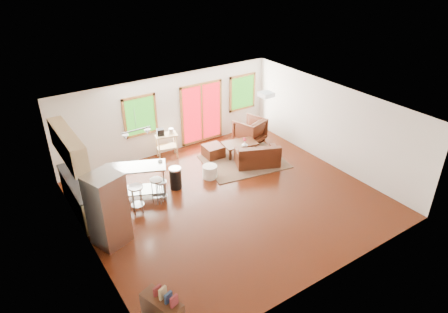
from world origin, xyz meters
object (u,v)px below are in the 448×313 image
island (136,177)px  kitchen_cart (166,138)px  refrigerator (108,210)px  loveseat (258,157)px  coffee_table (240,144)px  ottoman (213,151)px  rug (244,161)px  armchair (250,129)px

island → kitchen_cart: 2.41m
refrigerator → island: (1.22, 1.32, -0.21)m
loveseat → refrigerator: bearing=-145.5°
coffee_table → island: size_ratio=0.70×
loveseat → kitchen_cart: size_ratio=1.48×
ottoman → loveseat: bearing=-55.4°
rug → coffee_table: size_ratio=2.10×
rug → kitchen_cart: kitchen_cart is taller
loveseat → armchair: 1.73m
rug → armchair: bearing=46.6°
loveseat → ottoman: 1.51m
loveseat → kitchen_cart: kitchen_cart is taller
loveseat → kitchen_cart: 3.00m
armchair → island: island is taller
coffee_table → kitchen_cart: size_ratio=1.15×
rug → refrigerator: refrigerator is taller
coffee_table → ottoman: coffee_table is taller
armchair → kitchen_cart: 3.03m
loveseat → island: bearing=-161.5°
armchair → coffee_table: bearing=18.9°
rug → ottoman: (-0.63, 0.85, 0.19)m
ottoman → kitchen_cart: size_ratio=0.58×
coffee_table → ottoman: 0.90m
ottoman → island: island is taller
loveseat → coffee_table: 0.88m
coffee_table → refrigerator: (-5.02, -1.83, 0.52)m
loveseat → refrigerator: size_ratio=0.85×
coffee_table → kitchen_cart: (-2.09, 1.18, 0.33)m
kitchen_cart → ottoman: bearing=-32.1°
coffee_table → armchair: 1.09m
armchair → ottoman: size_ratio=1.56×
rug → armchair: (1.06, 1.12, 0.45)m
loveseat → armchair: armchair is taller
refrigerator → kitchen_cart: 4.21m
coffee_table → armchair: size_ratio=1.28×
island → refrigerator: bearing=-132.7°
armchair → refrigerator: bearing=5.7°
rug → island: 3.69m
island → kitchen_cart: bearing=44.7°
coffee_table → kitchen_cart: bearing=150.5°
rug → loveseat: loveseat is taller
refrigerator → kitchen_cart: refrigerator is taller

